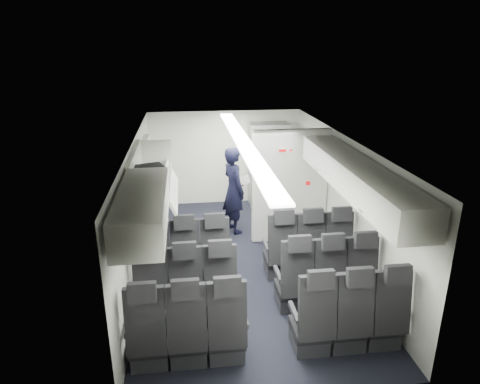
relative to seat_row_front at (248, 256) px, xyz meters
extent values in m
cube|color=black|center=(0.00, 0.53, -0.41)|extent=(3.40, 6.00, 0.01)
cube|color=white|center=(0.00, 0.53, 1.75)|extent=(3.40, 6.00, 0.01)
cube|color=silver|center=(0.00, 3.53, 0.67)|extent=(3.40, 0.01, 2.15)
cube|color=silver|center=(0.00, -2.47, 0.67)|extent=(3.40, 0.01, 2.15)
cube|color=silver|center=(-1.70, 0.53, 0.67)|extent=(0.01, 6.00, 2.15)
cube|color=silver|center=(1.70, 0.53, 0.67)|extent=(0.01, 6.00, 2.15)
cube|color=white|center=(0.00, 0.53, 1.71)|extent=(0.25, 5.52, 0.03)
cube|color=black|center=(-1.42, 0.08, -0.13)|extent=(0.44, 0.46, 0.12)
cube|color=#2D2D33|center=(-1.42, 0.08, -0.29)|extent=(0.42, 0.42, 0.22)
cube|color=black|center=(-1.42, -0.14, 0.32)|extent=(0.44, 0.20, 0.80)
cube|color=black|center=(-1.42, -0.19, 0.72)|extent=(0.30, 0.12, 0.23)
cube|color=#2D2D33|center=(-1.64, 0.05, 0.15)|extent=(0.05, 0.40, 0.06)
cube|color=#2D2D33|center=(-1.20, 0.05, 0.15)|extent=(0.05, 0.40, 0.06)
cube|color=black|center=(-0.97, 0.08, -0.13)|extent=(0.44, 0.46, 0.12)
cube|color=#2D2D33|center=(-0.97, 0.08, -0.29)|extent=(0.42, 0.42, 0.22)
cube|color=black|center=(-0.97, -0.14, 0.32)|extent=(0.44, 0.20, 0.80)
cube|color=black|center=(-0.97, -0.19, 0.72)|extent=(0.30, 0.12, 0.23)
cube|color=#2D2D33|center=(-1.19, 0.05, 0.15)|extent=(0.05, 0.40, 0.06)
cube|color=#2D2D33|center=(-0.75, 0.05, 0.15)|extent=(0.05, 0.40, 0.06)
cube|color=black|center=(-0.52, 0.08, -0.13)|extent=(0.44, 0.46, 0.12)
cube|color=#2D2D33|center=(-0.52, 0.08, -0.29)|extent=(0.42, 0.42, 0.22)
cube|color=black|center=(-0.52, -0.14, 0.32)|extent=(0.44, 0.20, 0.80)
cube|color=black|center=(-0.52, -0.19, 0.72)|extent=(0.30, 0.12, 0.23)
cube|color=#2D2D33|center=(-0.74, 0.05, 0.15)|extent=(0.05, 0.40, 0.06)
cube|color=#2D2D33|center=(-0.30, 0.05, 0.15)|extent=(0.05, 0.40, 0.06)
cube|color=black|center=(0.52, 0.08, -0.13)|extent=(0.44, 0.46, 0.12)
cube|color=#2D2D33|center=(0.52, 0.08, -0.29)|extent=(0.42, 0.42, 0.22)
cube|color=black|center=(0.52, -0.14, 0.32)|extent=(0.44, 0.20, 0.80)
cube|color=black|center=(0.52, -0.19, 0.72)|extent=(0.30, 0.12, 0.23)
cube|color=#2D2D33|center=(0.30, 0.05, 0.15)|extent=(0.05, 0.40, 0.06)
cube|color=#2D2D33|center=(0.74, 0.05, 0.15)|extent=(0.05, 0.40, 0.06)
cube|color=black|center=(0.97, 0.08, -0.13)|extent=(0.44, 0.46, 0.12)
cube|color=#2D2D33|center=(0.97, 0.08, -0.29)|extent=(0.42, 0.42, 0.22)
cube|color=black|center=(0.97, -0.14, 0.32)|extent=(0.44, 0.20, 0.80)
cube|color=black|center=(0.97, -0.19, 0.72)|extent=(0.30, 0.12, 0.23)
cube|color=#2D2D33|center=(0.75, 0.05, 0.15)|extent=(0.05, 0.40, 0.06)
cube|color=#2D2D33|center=(1.19, 0.05, 0.15)|extent=(0.05, 0.40, 0.06)
cube|color=black|center=(1.42, 0.08, -0.13)|extent=(0.44, 0.46, 0.12)
cube|color=#2D2D33|center=(1.42, 0.08, -0.29)|extent=(0.42, 0.42, 0.22)
cube|color=black|center=(1.42, -0.14, 0.32)|extent=(0.44, 0.20, 0.80)
cube|color=black|center=(1.42, -0.19, 0.72)|extent=(0.30, 0.12, 0.23)
cube|color=#2D2D33|center=(1.20, 0.05, 0.15)|extent=(0.05, 0.40, 0.06)
cube|color=#2D2D33|center=(1.64, 0.05, 0.15)|extent=(0.05, 0.40, 0.06)
cube|color=black|center=(-1.42, -0.82, -0.13)|extent=(0.44, 0.46, 0.12)
cube|color=#2D2D33|center=(-1.42, -0.82, -0.29)|extent=(0.42, 0.42, 0.22)
cube|color=black|center=(-1.42, -1.04, 0.32)|extent=(0.44, 0.20, 0.80)
cube|color=black|center=(-1.42, -1.09, 0.72)|extent=(0.30, 0.12, 0.23)
cube|color=#2D2D33|center=(-1.64, -0.85, 0.15)|extent=(0.05, 0.40, 0.06)
cube|color=#2D2D33|center=(-1.20, -0.85, 0.15)|extent=(0.05, 0.40, 0.06)
cube|color=black|center=(-0.97, -0.82, -0.13)|extent=(0.44, 0.46, 0.12)
cube|color=#2D2D33|center=(-0.97, -0.82, -0.29)|extent=(0.42, 0.42, 0.22)
cube|color=black|center=(-0.97, -1.04, 0.32)|extent=(0.44, 0.20, 0.80)
cube|color=black|center=(-0.97, -1.09, 0.72)|extent=(0.30, 0.12, 0.23)
cube|color=#2D2D33|center=(-1.19, -0.85, 0.15)|extent=(0.05, 0.40, 0.06)
cube|color=#2D2D33|center=(-0.75, -0.85, 0.15)|extent=(0.05, 0.40, 0.06)
cube|color=black|center=(-0.52, -0.82, -0.13)|extent=(0.44, 0.46, 0.12)
cube|color=#2D2D33|center=(-0.52, -0.82, -0.29)|extent=(0.42, 0.42, 0.22)
cube|color=black|center=(-0.52, -1.04, 0.32)|extent=(0.44, 0.20, 0.80)
cube|color=black|center=(-0.52, -1.09, 0.72)|extent=(0.30, 0.12, 0.23)
cube|color=#2D2D33|center=(-0.74, -0.85, 0.15)|extent=(0.05, 0.40, 0.06)
cube|color=#2D2D33|center=(-0.30, -0.85, 0.15)|extent=(0.05, 0.40, 0.06)
cube|color=black|center=(0.52, -0.82, -0.13)|extent=(0.44, 0.46, 0.12)
cube|color=#2D2D33|center=(0.52, -0.82, -0.29)|extent=(0.42, 0.42, 0.22)
cube|color=black|center=(0.52, -1.04, 0.32)|extent=(0.44, 0.20, 0.80)
cube|color=black|center=(0.52, -1.09, 0.72)|extent=(0.30, 0.12, 0.23)
cube|color=#2D2D33|center=(0.30, -0.85, 0.15)|extent=(0.05, 0.40, 0.06)
cube|color=#2D2D33|center=(0.74, -0.85, 0.15)|extent=(0.05, 0.40, 0.06)
cube|color=black|center=(0.97, -0.82, -0.13)|extent=(0.44, 0.46, 0.12)
cube|color=#2D2D33|center=(0.97, -0.82, -0.29)|extent=(0.42, 0.42, 0.22)
cube|color=black|center=(0.97, -1.04, 0.32)|extent=(0.44, 0.20, 0.80)
cube|color=black|center=(0.97, -1.09, 0.72)|extent=(0.30, 0.12, 0.23)
cube|color=#2D2D33|center=(0.75, -0.85, 0.15)|extent=(0.05, 0.40, 0.06)
cube|color=#2D2D33|center=(1.19, -0.85, 0.15)|extent=(0.05, 0.40, 0.06)
cube|color=black|center=(1.42, -0.82, -0.13)|extent=(0.44, 0.46, 0.12)
cube|color=#2D2D33|center=(1.42, -0.82, -0.29)|extent=(0.42, 0.42, 0.22)
cube|color=black|center=(1.42, -1.04, 0.32)|extent=(0.44, 0.20, 0.80)
cube|color=black|center=(1.42, -1.09, 0.72)|extent=(0.30, 0.12, 0.23)
cube|color=#2D2D33|center=(1.20, -0.85, 0.15)|extent=(0.05, 0.40, 0.06)
cube|color=#2D2D33|center=(1.64, -0.85, 0.15)|extent=(0.05, 0.40, 0.06)
cube|color=black|center=(-1.42, -1.72, -0.13)|extent=(0.44, 0.46, 0.12)
cube|color=#2D2D33|center=(-1.42, -1.72, -0.29)|extent=(0.42, 0.42, 0.22)
cube|color=black|center=(-1.42, -1.94, 0.32)|extent=(0.44, 0.20, 0.80)
cube|color=black|center=(-1.42, -1.99, 0.72)|extent=(0.30, 0.12, 0.23)
cube|color=#2D2D33|center=(-1.64, -1.75, 0.15)|extent=(0.05, 0.40, 0.06)
cube|color=#2D2D33|center=(-1.20, -1.75, 0.15)|extent=(0.05, 0.40, 0.06)
cube|color=black|center=(-0.97, -1.72, -0.13)|extent=(0.44, 0.46, 0.12)
cube|color=#2D2D33|center=(-0.97, -1.72, -0.29)|extent=(0.42, 0.42, 0.22)
cube|color=black|center=(-0.97, -1.94, 0.32)|extent=(0.44, 0.20, 0.80)
cube|color=black|center=(-0.97, -1.99, 0.72)|extent=(0.30, 0.12, 0.23)
cube|color=#2D2D33|center=(-1.19, -1.75, 0.15)|extent=(0.05, 0.40, 0.06)
cube|color=#2D2D33|center=(-0.75, -1.75, 0.15)|extent=(0.05, 0.40, 0.06)
cube|color=black|center=(-0.52, -1.72, -0.13)|extent=(0.44, 0.46, 0.12)
cube|color=#2D2D33|center=(-0.52, -1.72, -0.29)|extent=(0.42, 0.42, 0.22)
cube|color=black|center=(-0.52, -1.94, 0.32)|extent=(0.44, 0.20, 0.80)
cube|color=black|center=(-0.52, -1.99, 0.72)|extent=(0.30, 0.12, 0.23)
cube|color=#2D2D33|center=(-0.74, -1.75, 0.15)|extent=(0.05, 0.40, 0.06)
cube|color=#2D2D33|center=(-0.30, -1.75, 0.15)|extent=(0.05, 0.40, 0.06)
cube|color=black|center=(0.52, -1.72, -0.13)|extent=(0.44, 0.46, 0.12)
cube|color=#2D2D33|center=(0.52, -1.72, -0.29)|extent=(0.42, 0.42, 0.22)
cube|color=black|center=(0.52, -1.94, 0.32)|extent=(0.44, 0.20, 0.80)
cube|color=black|center=(0.52, -1.99, 0.72)|extent=(0.30, 0.12, 0.23)
cube|color=#2D2D33|center=(0.30, -1.75, 0.15)|extent=(0.05, 0.40, 0.06)
cube|color=#2D2D33|center=(0.74, -1.75, 0.15)|extent=(0.05, 0.40, 0.06)
cube|color=black|center=(0.97, -1.72, -0.13)|extent=(0.44, 0.46, 0.12)
cube|color=#2D2D33|center=(0.97, -1.72, -0.29)|extent=(0.42, 0.42, 0.22)
cube|color=black|center=(0.97, -1.94, 0.32)|extent=(0.44, 0.20, 0.80)
cube|color=black|center=(0.97, -1.99, 0.72)|extent=(0.30, 0.12, 0.23)
cube|color=#2D2D33|center=(0.75, -1.75, 0.15)|extent=(0.05, 0.40, 0.06)
cube|color=#2D2D33|center=(1.19, -1.75, 0.15)|extent=(0.05, 0.40, 0.06)
cube|color=black|center=(1.42, -1.72, -0.13)|extent=(0.44, 0.46, 0.12)
cube|color=#2D2D33|center=(1.42, -1.72, -0.29)|extent=(0.42, 0.42, 0.22)
cube|color=black|center=(1.42, -1.94, 0.32)|extent=(0.44, 0.20, 0.80)
cube|color=black|center=(1.42, -1.99, 0.72)|extent=(0.30, 0.12, 0.23)
cube|color=#2D2D33|center=(1.20, -1.75, 0.15)|extent=(0.05, 0.40, 0.06)
cube|color=#2D2D33|center=(1.64, -1.75, 0.15)|extent=(0.05, 0.40, 0.06)
cube|color=silver|center=(-1.40, -1.47, 1.46)|extent=(0.52, 1.80, 0.40)
cylinder|color=slate|center=(-1.15, -1.47, 1.30)|extent=(0.04, 0.10, 0.04)
cube|color=#9E9E93|center=(-1.40, 0.28, 1.26)|extent=(0.52, 1.70, 0.04)
cube|color=silver|center=(-1.66, 0.28, 1.46)|extent=(0.06, 1.70, 0.44)
cube|color=silver|center=(-1.40, -0.55, 1.46)|extent=(0.52, 0.04, 0.40)
cube|color=silver|center=(-1.40, 1.11, 1.46)|extent=(0.52, 0.04, 0.40)
cube|color=silver|center=(-1.15, 0.28, 1.15)|extent=(0.21, 1.61, 0.38)
cube|color=silver|center=(1.40, -1.47, 1.46)|extent=(0.52, 1.80, 0.40)
cylinder|color=slate|center=(1.15, -1.47, 1.30)|extent=(0.04, 0.10, 0.04)
cube|color=silver|center=(1.40, 0.28, 1.46)|extent=(0.52, 1.70, 0.40)
cylinder|color=slate|center=(1.15, 0.28, 1.30)|extent=(0.04, 0.10, 0.04)
cube|color=white|center=(0.98, 1.33, 0.67)|extent=(1.40, 0.12, 2.13)
cube|color=white|center=(0.85, 1.26, 1.38)|extent=(0.24, 0.01, 0.10)
cube|color=red|center=(0.80, 1.25, 1.38)|extent=(0.13, 0.01, 0.04)
cube|color=red|center=(0.95, 1.25, 1.38)|extent=(0.05, 0.01, 0.03)
cylinder|color=white|center=(1.30, 1.26, 0.75)|extent=(0.11, 0.01, 0.11)
cylinder|color=red|center=(1.30, 1.26, 0.75)|extent=(0.09, 0.01, 0.09)
cube|color=#939399|center=(0.95, 3.25, 0.55)|extent=(0.85, 0.50, 1.90)
cube|color=#3F3F42|center=(0.95, 2.99, 0.10)|extent=(0.80, 0.01, 0.02)
cube|color=#3F3F42|center=(0.95, 2.99, 0.60)|extent=(0.80, 0.01, 0.02)
cube|color=#3F3F42|center=(0.95, 2.99, 1.10)|extent=(0.80, 0.01, 0.02)
cube|color=silver|center=(-1.64, 2.08, 0.55)|extent=(0.10, 0.92, 1.86)
cylinder|color=black|center=(-1.58, 2.08, 1.05)|extent=(0.03, 0.22, 0.22)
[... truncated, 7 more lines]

